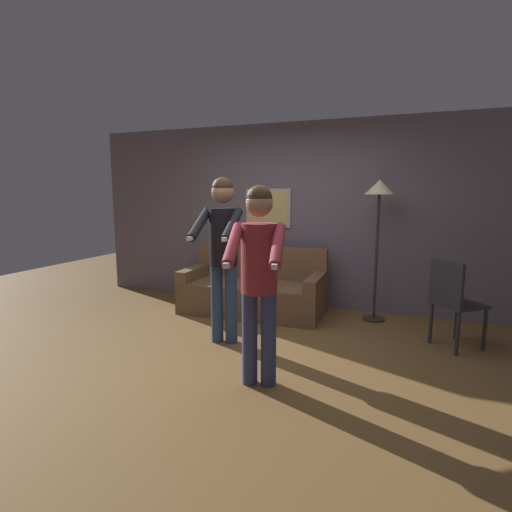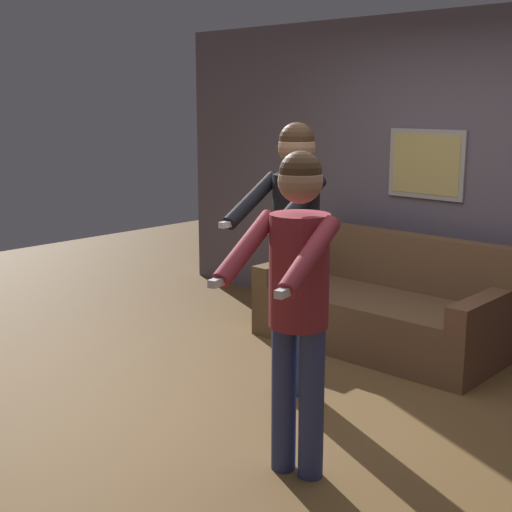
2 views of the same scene
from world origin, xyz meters
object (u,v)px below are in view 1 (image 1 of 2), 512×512
object	(u,v)px
torchiere_lamp	(379,202)
person_standing_left	(223,244)
couch	(253,292)
dining_chair_distant	(453,299)
person_standing_right	(259,268)

from	to	relation	value
torchiere_lamp	person_standing_left	distance (m)	2.08
torchiere_lamp	person_standing_left	size ratio (longest dim) A/B	1.00
torchiere_lamp	couch	bearing A→B (deg)	-172.09
dining_chair_distant	person_standing_right	bearing A→B (deg)	-136.95
couch	torchiere_lamp	size ratio (longest dim) A/B	1.07
torchiere_lamp	person_standing_right	distance (m)	2.37
person_standing_right	dining_chair_distant	bearing A→B (deg)	43.05
couch	torchiere_lamp	world-z (taller)	torchiere_lamp
couch	dining_chair_distant	bearing A→B (deg)	-11.31
couch	person_standing_right	size ratio (longest dim) A/B	1.14
couch	person_standing_left	distance (m)	1.44
dining_chair_distant	person_standing_left	bearing A→B (deg)	-162.85
couch	person_standing_right	distance (m)	2.25
couch	person_standing_left	world-z (taller)	person_standing_left
torchiere_lamp	dining_chair_distant	bearing A→B (deg)	-40.28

